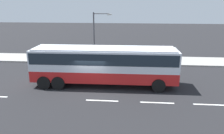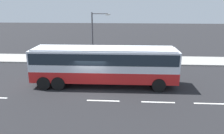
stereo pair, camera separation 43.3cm
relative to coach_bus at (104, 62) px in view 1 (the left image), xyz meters
The scene contains 6 objects.
ground_plane 2.42m from the coach_bus, 139.01° to the right, with size 120.00×120.00×0.00m, color black.
sidewalk_curb 8.80m from the coach_bus, 96.44° to the left, with size 80.00×4.00×0.15m, color gray.
lane_centreline 5.87m from the coach_bus, 145.07° to the right, with size 28.67×0.16×0.01m.
coach_bus is the anchor object (origin of this frame).
pedestrian_near_curb 11.36m from the coach_bus, 50.11° to the left, with size 0.32×0.32×1.63m.
street_lamp 7.42m from the coach_bus, 103.82° to the left, with size 2.12×0.24×5.72m.
Camera 1 is at (3.18, -16.77, 6.91)m, focal length 34.87 mm.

